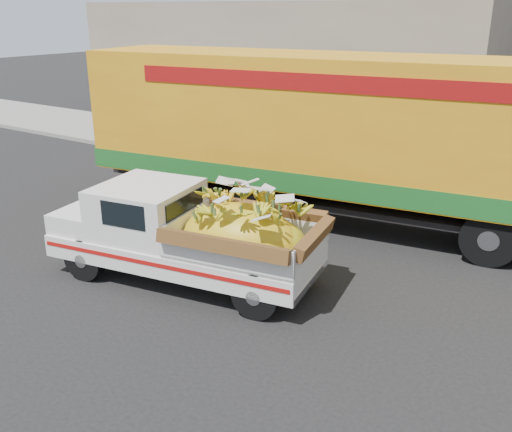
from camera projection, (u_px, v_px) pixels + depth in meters
The scene contains 6 objects.
ground at pixel (234, 298), 9.89m from camera, with size 100.00×100.00×0.00m, color black.
curb at pixel (385, 194), 15.19m from camera, with size 60.00×0.25×0.15m, color gray.
sidewalk at pixel (412, 176), 16.83m from camera, with size 60.00×4.00×0.14m, color gray.
building_left at pixel (285, 63), 24.79m from camera, with size 18.00×6.00×5.00m, color gray.
pickup_truck at pixel (202, 235), 10.15m from camera, with size 5.16×2.61×1.73m.
semi_trailer at pixel (337, 133), 12.74m from camera, with size 12.06×4.19×3.80m.
Camera 1 is at (5.23, -7.09, 4.74)m, focal length 40.00 mm.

